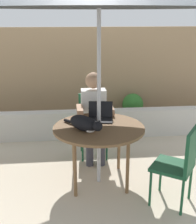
% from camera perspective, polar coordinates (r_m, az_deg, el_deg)
% --- Properties ---
extents(ground_plane, '(14.00, 14.00, 0.00)m').
position_cam_1_polar(ground_plane, '(3.90, 0.15, -12.71)').
color(ground_plane, beige).
extents(fence_back, '(5.95, 0.08, 1.76)m').
position_cam_1_polar(fence_back, '(5.67, -2.18, 6.66)').
color(fence_back, '#937756').
rests_on(fence_back, ground).
extents(planter_wall_low, '(5.36, 0.20, 0.46)m').
position_cam_1_polar(planter_wall_low, '(5.09, -1.52, -2.23)').
color(planter_wall_low, beige).
rests_on(planter_wall_low, ground).
extents(patio_table, '(1.08, 1.08, 0.72)m').
position_cam_1_polar(patio_table, '(3.60, 0.16, -3.60)').
color(patio_table, brown).
rests_on(patio_table, ground).
extents(chair_occupied, '(0.40, 0.40, 0.89)m').
position_cam_1_polar(chair_occupied, '(4.41, -0.93, -1.45)').
color(chair_occupied, '#194C2D').
rests_on(chair_occupied, ground).
extents(chair_empty, '(0.56, 0.56, 0.89)m').
position_cam_1_polar(chair_empty, '(3.33, 15.20, -8.77)').
color(chair_empty, '#194C2D').
rests_on(chair_empty, ground).
extents(person_seated, '(0.48, 0.48, 1.23)m').
position_cam_1_polar(person_seated, '(4.20, -0.76, 0.02)').
color(person_seated, white).
rests_on(person_seated, ground).
extents(laptop, '(0.33, 0.29, 0.21)m').
position_cam_1_polar(laptop, '(3.81, 0.46, -0.49)').
color(laptop, black).
rests_on(laptop, patio_table).
extents(cat, '(0.42, 0.55, 0.17)m').
position_cam_1_polar(cat, '(3.44, -2.46, -2.20)').
color(cat, black).
rests_on(cat, patio_table).
extents(potted_plant_near_fence, '(0.38, 0.38, 0.60)m').
position_cam_1_polar(potted_plant_near_fence, '(5.62, 6.47, 0.80)').
color(potted_plant_near_fence, '#33383D').
rests_on(potted_plant_near_fence, ground).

